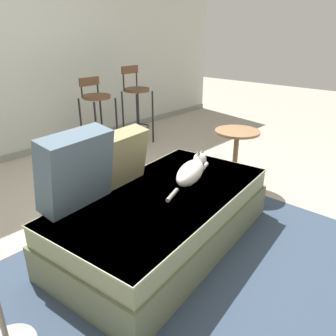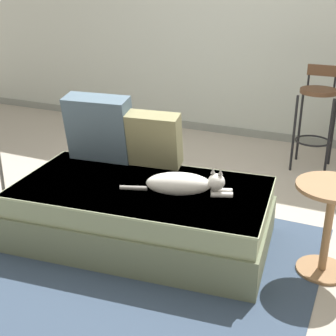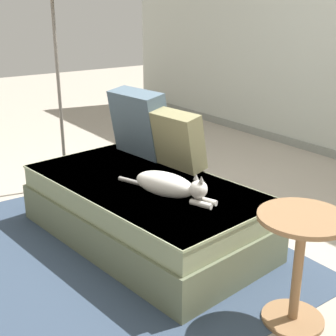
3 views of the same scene
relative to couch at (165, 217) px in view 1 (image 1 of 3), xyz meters
The scene contains 10 objects.
ground_plane 0.45m from the couch, 90.00° to the left, with size 16.00×16.00×0.00m, color #A89E8E.
wall_baseboard_trim 2.60m from the couch, 90.00° to the left, with size 8.00×0.02×0.09m, color gray.
area_rug 0.37m from the couch, 90.00° to the right, with size 2.43×2.02×0.01m, color #334256.
couch is the anchor object (origin of this frame).
throw_pillow_corner 0.76m from the couch, 149.18° to the left, with size 0.52×0.31×0.51m.
throw_pillow_middle 0.55m from the couch, 103.16° to the left, with size 0.42×0.26×0.42m.
cat 0.42m from the couch, ahead, with size 0.73×0.31×0.19m.
bar_stool_near_window 2.14m from the couch, 66.00° to the left, with size 0.34×0.34×0.98m.
bar_stool_by_doorway 2.49m from the couch, 51.56° to the left, with size 0.34×0.34×1.06m.
side_table 1.23m from the couch, ahead, with size 0.44×0.44×0.60m.
Camera 1 is at (-1.55, -1.83, 1.51)m, focal length 35.00 mm.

